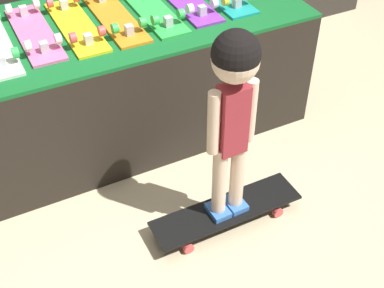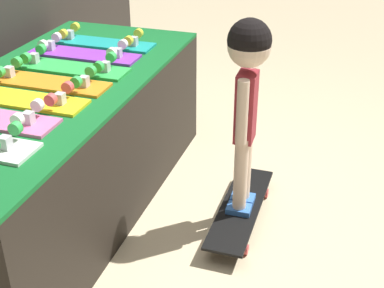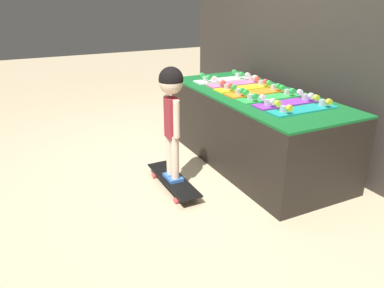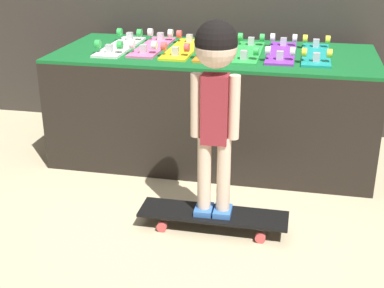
{
  "view_description": "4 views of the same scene",
  "coord_description": "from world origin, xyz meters",
  "px_view_note": "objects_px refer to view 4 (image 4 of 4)",
  "views": [
    {
      "loc": [
        -0.8,
        -1.91,
        2.08
      ],
      "look_at": [
        0.06,
        -0.2,
        0.42
      ],
      "focal_mm": 50.0,
      "sensor_mm": 36.0,
      "label": 1
    },
    {
      "loc": [
        -2.09,
        -0.84,
        1.72
      ],
      "look_at": [
        0.12,
        -0.13,
        0.44
      ],
      "focal_mm": 50.0,
      "sensor_mm": 36.0,
      "label": 2
    },
    {
      "loc": [
        2.9,
        -1.54,
        1.63
      ],
      "look_at": [
        0.11,
        -0.16,
        0.36
      ],
      "focal_mm": 35.0,
      "sensor_mm": 36.0,
      "label": 3
    },
    {
      "loc": [
        0.56,
        -2.78,
        1.48
      ],
      "look_at": [
        -0.01,
        -0.09,
        0.35
      ],
      "focal_mm": 50.0,
      "sensor_mm": 36.0,
      "label": 4
    }
  ],
  "objects_px": {
    "skateboard_orange_on_rack": "(215,49)",
    "skateboard_purple_on_rack": "(282,51)",
    "skateboard_teal_on_rack": "(316,53)",
    "skateboard_on_floor": "(213,216)",
    "skateboard_green_on_rack": "(248,51)",
    "skateboard_white_on_rack": "(120,45)",
    "child": "(215,84)",
    "skateboard_pink_on_rack": "(152,45)",
    "skateboard_yellow_on_rack": "(183,47)"
  },
  "relations": [
    {
      "from": "skateboard_pink_on_rack",
      "to": "skateboard_teal_on_rack",
      "type": "relative_size",
      "value": 1.0
    },
    {
      "from": "skateboard_on_floor",
      "to": "skateboard_purple_on_rack",
      "type": "bearing_deg",
      "value": 75.25
    },
    {
      "from": "skateboard_yellow_on_rack",
      "to": "skateboard_on_floor",
      "type": "xyz_separation_m",
      "value": [
        0.38,
        -0.97,
        -0.66
      ]
    },
    {
      "from": "skateboard_pink_on_rack",
      "to": "skateboard_orange_on_rack",
      "type": "relative_size",
      "value": 1.0
    },
    {
      "from": "skateboard_yellow_on_rack",
      "to": "skateboard_teal_on_rack",
      "type": "relative_size",
      "value": 1.0
    },
    {
      "from": "skateboard_white_on_rack",
      "to": "child",
      "type": "relative_size",
      "value": 0.63
    },
    {
      "from": "skateboard_orange_on_rack",
      "to": "skateboard_purple_on_rack",
      "type": "distance_m",
      "value": 0.43
    },
    {
      "from": "skateboard_white_on_rack",
      "to": "skateboard_yellow_on_rack",
      "type": "distance_m",
      "value": 0.42
    },
    {
      "from": "skateboard_orange_on_rack",
      "to": "skateboard_teal_on_rack",
      "type": "distance_m",
      "value": 0.64
    },
    {
      "from": "skateboard_teal_on_rack",
      "to": "skateboard_on_floor",
      "type": "bearing_deg",
      "value": -115.67
    },
    {
      "from": "skateboard_on_floor",
      "to": "child",
      "type": "relative_size",
      "value": 0.78
    },
    {
      "from": "skateboard_yellow_on_rack",
      "to": "skateboard_teal_on_rack",
      "type": "xyz_separation_m",
      "value": [
        0.85,
        0.01,
        0.0
      ]
    },
    {
      "from": "skateboard_white_on_rack",
      "to": "skateboard_orange_on_rack",
      "type": "height_order",
      "value": "same"
    },
    {
      "from": "skateboard_white_on_rack",
      "to": "skateboard_green_on_rack",
      "type": "bearing_deg",
      "value": -0.01
    },
    {
      "from": "skateboard_white_on_rack",
      "to": "skateboard_on_floor",
      "type": "height_order",
      "value": "skateboard_white_on_rack"
    },
    {
      "from": "skateboard_white_on_rack",
      "to": "skateboard_on_floor",
      "type": "distance_m",
      "value": 1.41
    },
    {
      "from": "skateboard_yellow_on_rack",
      "to": "skateboard_green_on_rack",
      "type": "relative_size",
      "value": 1.0
    },
    {
      "from": "skateboard_pink_on_rack",
      "to": "skateboard_yellow_on_rack",
      "type": "bearing_deg",
      "value": -6.23
    },
    {
      "from": "skateboard_white_on_rack",
      "to": "skateboard_teal_on_rack",
      "type": "height_order",
      "value": "same"
    },
    {
      "from": "skateboard_yellow_on_rack",
      "to": "skateboard_purple_on_rack",
      "type": "height_order",
      "value": "same"
    },
    {
      "from": "skateboard_pink_on_rack",
      "to": "child",
      "type": "xyz_separation_m",
      "value": [
        0.59,
        -0.99,
        0.05
      ]
    },
    {
      "from": "skateboard_yellow_on_rack",
      "to": "skateboard_green_on_rack",
      "type": "xyz_separation_m",
      "value": [
        0.42,
        -0.01,
        0.0
      ]
    },
    {
      "from": "skateboard_yellow_on_rack",
      "to": "skateboard_on_floor",
      "type": "bearing_deg",
      "value": -68.67
    },
    {
      "from": "skateboard_green_on_rack",
      "to": "skateboard_purple_on_rack",
      "type": "xyz_separation_m",
      "value": [
        0.21,
        0.03,
        0.0
      ]
    },
    {
      "from": "skateboard_orange_on_rack",
      "to": "skateboard_teal_on_rack",
      "type": "bearing_deg",
      "value": 1.73
    },
    {
      "from": "skateboard_orange_on_rack",
      "to": "skateboard_green_on_rack",
      "type": "height_order",
      "value": "same"
    },
    {
      "from": "skateboard_green_on_rack",
      "to": "skateboard_white_on_rack",
      "type": "bearing_deg",
      "value": 179.99
    },
    {
      "from": "skateboard_yellow_on_rack",
      "to": "skateboard_purple_on_rack",
      "type": "relative_size",
      "value": 1.0
    },
    {
      "from": "skateboard_orange_on_rack",
      "to": "child",
      "type": "height_order",
      "value": "child"
    },
    {
      "from": "skateboard_green_on_rack",
      "to": "child",
      "type": "height_order",
      "value": "child"
    },
    {
      "from": "child",
      "to": "skateboard_orange_on_rack",
      "type": "bearing_deg",
      "value": 98.2
    },
    {
      "from": "skateboard_green_on_rack",
      "to": "child",
      "type": "bearing_deg",
      "value": -92.81
    },
    {
      "from": "skateboard_green_on_rack",
      "to": "skateboard_on_floor",
      "type": "distance_m",
      "value": 1.16
    },
    {
      "from": "skateboard_white_on_rack",
      "to": "skateboard_pink_on_rack",
      "type": "distance_m",
      "value": 0.22
    },
    {
      "from": "skateboard_yellow_on_rack",
      "to": "skateboard_purple_on_rack",
      "type": "distance_m",
      "value": 0.64
    },
    {
      "from": "skateboard_purple_on_rack",
      "to": "skateboard_on_floor",
      "type": "height_order",
      "value": "skateboard_purple_on_rack"
    },
    {
      "from": "skateboard_orange_on_rack",
      "to": "skateboard_purple_on_rack",
      "type": "bearing_deg",
      "value": 3.04
    },
    {
      "from": "skateboard_orange_on_rack",
      "to": "skateboard_on_floor",
      "type": "bearing_deg",
      "value": -80.23
    },
    {
      "from": "skateboard_on_floor",
      "to": "skateboard_white_on_rack",
      "type": "bearing_deg",
      "value": 130.07
    },
    {
      "from": "skateboard_teal_on_rack",
      "to": "child",
      "type": "distance_m",
      "value": 1.09
    },
    {
      "from": "skateboard_on_floor",
      "to": "skateboard_yellow_on_rack",
      "type": "bearing_deg",
      "value": 111.33
    },
    {
      "from": "skateboard_white_on_rack",
      "to": "skateboard_pink_on_rack",
      "type": "xyz_separation_m",
      "value": [
        0.21,
        0.04,
        0.0
      ]
    },
    {
      "from": "skateboard_pink_on_rack",
      "to": "skateboard_teal_on_rack",
      "type": "xyz_separation_m",
      "value": [
        1.06,
        -0.01,
        0.0
      ]
    },
    {
      "from": "skateboard_yellow_on_rack",
      "to": "skateboard_orange_on_rack",
      "type": "height_order",
      "value": "same"
    },
    {
      "from": "skateboard_green_on_rack",
      "to": "skateboard_on_floor",
      "type": "xyz_separation_m",
      "value": [
        -0.05,
        -0.95,
        -0.66
      ]
    },
    {
      "from": "skateboard_teal_on_rack",
      "to": "skateboard_on_floor",
      "type": "xyz_separation_m",
      "value": [
        -0.47,
        -0.98,
        -0.66
      ]
    },
    {
      "from": "skateboard_white_on_rack",
      "to": "skateboard_pink_on_rack",
      "type": "bearing_deg",
      "value": 9.81
    },
    {
      "from": "skateboard_orange_on_rack",
      "to": "child",
      "type": "relative_size",
      "value": 0.63
    },
    {
      "from": "skateboard_yellow_on_rack",
      "to": "skateboard_purple_on_rack",
      "type": "xyz_separation_m",
      "value": [
        0.64,
        0.02,
        0.0
      ]
    },
    {
      "from": "skateboard_orange_on_rack",
      "to": "skateboard_on_floor",
      "type": "distance_m",
      "value": 1.18
    }
  ]
}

